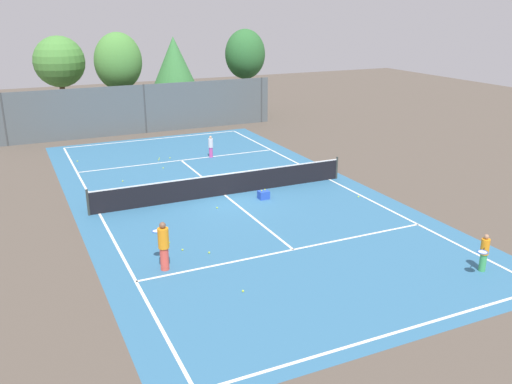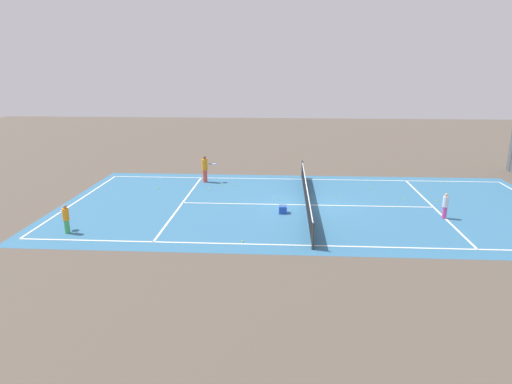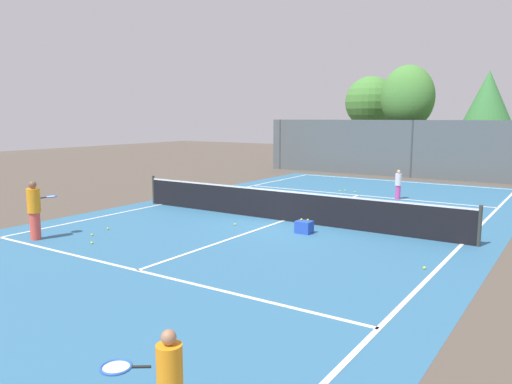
# 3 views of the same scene
# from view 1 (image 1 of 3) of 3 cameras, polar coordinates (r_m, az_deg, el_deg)

# --- Properties ---
(ground_plane) EXTENTS (80.00, 80.00, 0.00)m
(ground_plane) POSITION_cam_1_polar(r_m,az_deg,el_deg) (24.52, -3.29, -0.32)
(ground_plane) COLOR brown
(court_surface) EXTENTS (13.00, 25.00, 0.01)m
(court_surface) POSITION_cam_1_polar(r_m,az_deg,el_deg) (24.52, -3.29, -0.32)
(court_surface) COLOR teal
(court_surface) RESTS_ON ground_plane
(tennis_net) EXTENTS (11.90, 0.10, 1.10)m
(tennis_net) POSITION_cam_1_polar(r_m,az_deg,el_deg) (24.36, -3.31, 0.81)
(tennis_net) COLOR #333833
(tennis_net) RESTS_ON ground_plane
(perimeter_fence) EXTENTS (18.00, 0.12, 3.20)m
(perimeter_fence) POSITION_cam_1_polar(r_m,az_deg,el_deg) (37.11, -11.50, 8.47)
(perimeter_fence) COLOR #515B60
(perimeter_fence) RESTS_ON ground_plane
(tree_0) EXTENTS (3.17, 2.61, 6.42)m
(tree_0) POSITION_cam_1_polar(r_m,az_deg,el_deg) (38.72, -14.16, 12.98)
(tree_0) COLOR brown
(tree_0) RESTS_ON ground_plane
(tree_1) EXTENTS (3.00, 2.72, 6.46)m
(tree_1) POSITION_cam_1_polar(r_m,az_deg,el_deg) (41.58, -1.14, 14.13)
(tree_1) COLOR brown
(tree_1) RESTS_ON ground_plane
(tree_2) EXTENTS (3.51, 3.51, 6.13)m
(tree_2) POSITION_cam_1_polar(r_m,az_deg,el_deg) (41.28, -19.82, 12.63)
(tree_2) COLOR brown
(tree_2) RESTS_ON ground_plane
(tree_3) EXTENTS (3.36, 3.36, 5.99)m
(tree_3) POSITION_cam_1_polar(r_m,az_deg,el_deg) (40.96, -8.54, 13.12)
(tree_3) COLOR brown
(tree_3) RESTS_ON ground_plane
(player_0) EXTENTS (0.26, 0.26, 1.22)m
(player_0) POSITION_cam_1_polar(r_m,az_deg,el_deg) (30.62, -4.74, 4.76)
(player_0) COLOR #D14799
(player_0) RESTS_ON ground_plane
(player_1) EXTENTS (0.41, 0.93, 1.64)m
(player_1) POSITION_cam_1_polar(r_m,az_deg,el_deg) (17.64, -9.61, -5.49)
(player_1) COLOR #E54C3F
(player_1) RESTS_ON ground_plane
(player_2) EXTENTS (0.80, 0.67, 1.26)m
(player_2) POSITION_cam_1_polar(r_m,az_deg,el_deg) (18.80, 22.68, -5.82)
(player_2) COLOR #3FA559
(player_2) RESTS_ON ground_plane
(ball_crate) EXTENTS (0.46, 0.37, 0.43)m
(ball_crate) POSITION_cam_1_polar(r_m,az_deg,el_deg) (23.96, 0.80, -0.30)
(ball_crate) COLOR blue
(ball_crate) RESTS_ON ground_plane
(tennis_ball_0) EXTENTS (0.07, 0.07, 0.07)m
(tennis_ball_0) POSITION_cam_1_polar(r_m,az_deg,el_deg) (25.51, -8.35, 0.35)
(tennis_ball_0) COLOR #CCE533
(tennis_ball_0) RESTS_ON ground_plane
(tennis_ball_1) EXTENTS (0.07, 0.07, 0.07)m
(tennis_ball_1) POSITION_cam_1_polar(r_m,az_deg,el_deg) (30.78, -8.95, 3.53)
(tennis_ball_1) COLOR #CCE533
(tennis_ball_1) RESTS_ON ground_plane
(tennis_ball_2) EXTENTS (0.07, 0.07, 0.07)m
(tennis_ball_2) POSITION_cam_1_polar(r_m,az_deg,el_deg) (19.80, -9.06, -5.24)
(tennis_ball_2) COLOR #CCE533
(tennis_ball_2) RESTS_ON ground_plane
(tennis_ball_3) EXTENTS (0.07, 0.07, 0.07)m
(tennis_ball_3) POSITION_cam_1_polar(r_m,az_deg,el_deg) (27.09, -13.72, 1.11)
(tennis_ball_3) COLOR #CCE533
(tennis_ball_3) RESTS_ON ground_plane
(tennis_ball_4) EXTENTS (0.07, 0.07, 0.07)m
(tennis_ball_4) POSITION_cam_1_polar(r_m,az_deg,el_deg) (31.30, -18.12, 3.07)
(tennis_ball_4) COLOR #CCE533
(tennis_ball_4) RESTS_ON ground_plane
(tennis_ball_5) EXTENTS (0.07, 0.07, 0.07)m
(tennis_ball_5) POSITION_cam_1_polar(r_m,az_deg,el_deg) (28.92, -9.65, 2.50)
(tennis_ball_5) COLOR #CCE533
(tennis_ball_5) RESTS_ON ground_plane
(tennis_ball_6) EXTENTS (0.07, 0.07, 0.07)m
(tennis_ball_6) POSITION_cam_1_polar(r_m,az_deg,el_deg) (19.19, -7.67, -5.98)
(tennis_ball_6) COLOR #CCE533
(tennis_ball_6) RESTS_ON ground_plane
(tennis_ball_7) EXTENTS (0.07, 0.07, 0.07)m
(tennis_ball_7) POSITION_cam_1_polar(r_m,az_deg,el_deg) (22.92, -4.08, -1.65)
(tennis_ball_7) COLOR #CCE533
(tennis_ball_7) RESTS_ON ground_plane
(tennis_ball_8) EXTENTS (0.07, 0.07, 0.07)m
(tennis_ball_8) POSITION_cam_1_polar(r_m,az_deg,el_deg) (24.60, 10.62, -0.48)
(tennis_ball_8) COLOR #CCE533
(tennis_ball_8) RESTS_ON ground_plane
(tennis_ball_9) EXTENTS (0.07, 0.07, 0.07)m
(tennis_ball_9) POSITION_cam_1_polar(r_m,az_deg,el_deg) (18.88, -4.91, -6.31)
(tennis_ball_9) COLOR #CCE533
(tennis_ball_9) RESTS_ON ground_plane
(tennis_ball_10) EXTENTS (0.07, 0.07, 0.07)m
(tennis_ball_10) POSITION_cam_1_polar(r_m,az_deg,el_deg) (30.80, -10.04, 3.48)
(tennis_ball_10) COLOR #CCE533
(tennis_ball_10) RESTS_ON ground_plane
(tennis_ball_11) EXTENTS (0.07, 0.07, 0.07)m
(tennis_ball_11) POSITION_cam_1_polar(r_m,az_deg,el_deg) (16.44, -1.37, -10.28)
(tennis_ball_11) COLOR #CCE533
(tennis_ball_11) RESTS_ON ground_plane
(tennis_ball_12) EXTENTS (0.07, 0.07, 0.07)m
(tennis_ball_12) POSITION_cam_1_polar(r_m,az_deg,el_deg) (30.46, -10.10, 3.31)
(tennis_ball_12) COLOR #CCE533
(tennis_ball_12) RESTS_ON ground_plane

